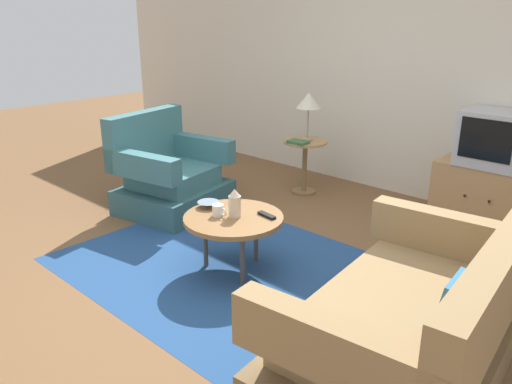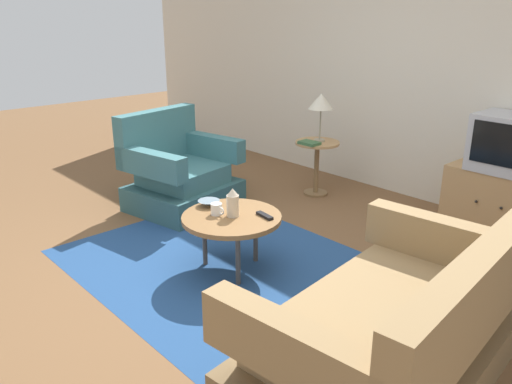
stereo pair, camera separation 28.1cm
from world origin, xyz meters
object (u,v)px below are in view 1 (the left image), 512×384
at_px(side_table, 305,156).
at_px(book, 298,142).
at_px(armchair, 169,177).
at_px(table_lamp, 309,102).
at_px(couch, 411,329).
at_px(tv_remote_dark, 267,215).
at_px(television, 495,139).
at_px(vase, 235,203).
at_px(mug, 218,210).
at_px(coffee_table, 233,221).
at_px(tv_stand, 486,195).
at_px(bowl, 208,204).

xyz_separation_m(side_table, book, (0.02, -0.15, 0.18)).
bearing_deg(armchair, table_lamp, 141.36).
bearing_deg(couch, tv_remote_dark, 68.42).
relative_size(side_table, tv_remote_dark, 3.46).
distance_m(television, vase, 2.38).
bearing_deg(mug, table_lamp, 108.20).
relative_size(coffee_table, side_table, 1.28).
height_order(side_table, tv_remote_dark, side_table).
height_order(tv_stand, bowl, tv_stand).
relative_size(television, vase, 2.55).
xyz_separation_m(television, tv_remote_dark, (-0.84, -1.99, -0.35)).
distance_m(television, table_lamp, 1.75).
distance_m(bowl, tv_remote_dark, 0.47).
xyz_separation_m(armchair, television, (2.38, 1.68, 0.47)).
relative_size(armchair, side_table, 1.88).
relative_size(tv_remote_dark, book, 0.80).
height_order(armchair, table_lamp, table_lamp).
relative_size(tv_stand, table_lamp, 1.79).
bearing_deg(side_table, television, 14.31).
bearing_deg(side_table, couch, -41.43).
bearing_deg(coffee_table, vase, 20.15).
distance_m(coffee_table, table_lamp, 1.95).
relative_size(table_lamp, mug, 3.81).
bearing_deg(tv_stand, armchair, -144.93).
bearing_deg(vase, tv_stand, 64.98).
distance_m(side_table, mug, 1.88).
bearing_deg(book, armchair, -125.01).
relative_size(couch, vase, 7.82).
xyz_separation_m(armchair, vase, (1.38, -0.47, 0.22)).
xyz_separation_m(side_table, mug, (0.60, -1.78, 0.07)).
xyz_separation_m(mug, book, (-0.58, 1.64, 0.11)).
height_order(side_table, mug, side_table).
height_order(couch, table_lamp, table_lamp).
height_order(television, table_lamp, table_lamp).
distance_m(side_table, vase, 1.86).
height_order(vase, tv_remote_dark, vase).
relative_size(coffee_table, bowl, 4.35).
relative_size(coffee_table, table_lamp, 1.49).
relative_size(bowl, tv_remote_dark, 1.01).
xyz_separation_m(couch, tv_remote_dark, (-1.32, 0.37, 0.15)).
xyz_separation_m(coffee_table, television, (1.01, 2.15, 0.39)).
relative_size(vase, mug, 1.66).
bearing_deg(armchair, tv_stand, 114.87).
bearing_deg(tv_stand, couch, -78.47).
distance_m(armchair, tv_stand, 2.91).
distance_m(tv_stand, television, 0.51).
bearing_deg(bowl, tv_remote_dark, 19.85).
distance_m(couch, tv_remote_dark, 1.37).
distance_m(tv_stand, mug, 2.48).
height_order(armchair, vase, armchair).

